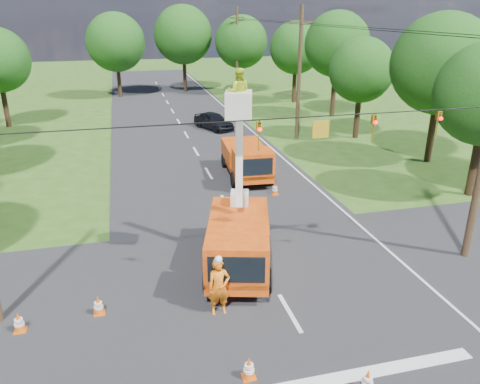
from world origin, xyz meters
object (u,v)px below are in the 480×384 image
object	(u,v)px
pole_right_far	(237,52)
tree_right_c	(361,70)
second_truck	(247,159)
pole_right_mid	(299,73)
traffic_cone_5	(19,322)
traffic_cone_2	(238,206)
distant_car	(214,121)
traffic_cone_1	(367,381)
tree_far_b	(183,35)
ground_worker	(219,287)
traffic_cone_3	(275,189)
tree_far_c	(241,42)
tree_far_a	(116,42)
traffic_cone_7	(257,160)
traffic_cone_0	(249,368)
bucket_truck	(238,230)
tree_right_b	(442,64)
tree_right_d	(337,44)
traffic_cone_4	(98,305)

from	to	relation	value
pole_right_far	tree_right_c	bearing A→B (deg)	-77.38
second_truck	pole_right_mid	xyz separation A→B (m)	(6.33, 8.14, 3.94)
traffic_cone_5	traffic_cone_2	bearing A→B (deg)	39.63
distant_car	tree_right_c	distance (m)	12.81
traffic_cone_1	tree_right_c	size ratio (longest dim) A/B	0.09
tree_right_c	tree_far_b	bearing A→B (deg)	111.42
ground_worker	traffic_cone_1	size ratio (longest dim) A/B	2.90
traffic_cone_5	distant_car	bearing A→B (deg)	65.90
traffic_cone_2	traffic_cone_5	world-z (taller)	same
traffic_cone_3	tree_far_c	xyz separation A→B (m)	(6.56, 33.40, 5.70)
pole_right_mid	tree_right_c	distance (m)	4.81
tree_far_a	traffic_cone_7	bearing A→B (deg)	-73.78
tree_far_b	pole_right_far	bearing A→B (deg)	-42.27
traffic_cone_0	tree_far_b	world-z (taller)	tree_far_b
traffic_cone_1	tree_far_a	size ratio (longest dim) A/B	0.07
traffic_cone_3	tree_far_b	size ratio (longest dim) A/B	0.07
bucket_truck	second_truck	bearing A→B (deg)	88.80
traffic_cone_2	traffic_cone_3	bearing A→B (deg)	35.54
bucket_truck	tree_far_a	distance (m)	41.97
traffic_cone_2	tree_right_c	world-z (taller)	tree_right_c
traffic_cone_1	tree_far_a	distance (m)	49.46
pole_right_far	tree_right_b	bearing A→B (deg)	-76.93
distant_car	tree_right_d	size ratio (longest dim) A/B	0.44
traffic_cone_0	tree_far_b	xyz separation A→B (m)	(5.13, 49.53, 6.45)
tree_right_b	ground_worker	bearing A→B (deg)	-142.33
traffic_cone_1	tree_far_c	world-z (taller)	tree_far_c
traffic_cone_5	tree_right_c	size ratio (longest dim) A/B	0.09
traffic_cone_7	traffic_cone_1	bearing A→B (deg)	-97.53
traffic_cone_7	ground_worker	bearing A→B (deg)	-110.60
traffic_cone_7	traffic_cone_4	bearing A→B (deg)	-124.08
second_truck	pole_right_far	xyz separation A→B (m)	(6.33, 28.14, 3.94)
bucket_truck	pole_right_far	xyz separation A→B (m)	(9.43, 38.52, 3.47)
traffic_cone_4	distant_car	bearing A→B (deg)	70.41
ground_worker	traffic_cone_4	xyz separation A→B (m)	(-3.97, 0.94, -0.67)
bucket_truck	traffic_cone_3	bearing A→B (deg)	76.90
traffic_cone_0	traffic_cone_5	xyz separation A→B (m)	(-6.59, 3.77, 0.00)
pole_right_mid	tree_far_a	size ratio (longest dim) A/B	1.05
traffic_cone_4	traffic_cone_7	bearing A→B (deg)	55.92
traffic_cone_1	pole_right_far	distance (m)	46.65
traffic_cone_1	pole_right_far	bearing A→B (deg)	80.50
tree_far_b	traffic_cone_1	bearing A→B (deg)	-92.44
distant_car	traffic_cone_5	distance (m)	27.75
second_truck	tree_right_c	size ratio (longest dim) A/B	0.78
distant_car	traffic_cone_4	world-z (taller)	distant_car
distant_car	traffic_cone_2	world-z (taller)	distant_car
traffic_cone_2	tree_far_c	size ratio (longest dim) A/B	0.08
tree_right_c	tree_far_a	xyz separation A→B (m)	(-18.20, 24.00, 0.88)
traffic_cone_2	tree_right_b	world-z (taller)	tree_right_b
tree_right_c	tree_far_c	distance (m)	23.31
second_truck	ground_worker	bearing A→B (deg)	-104.74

